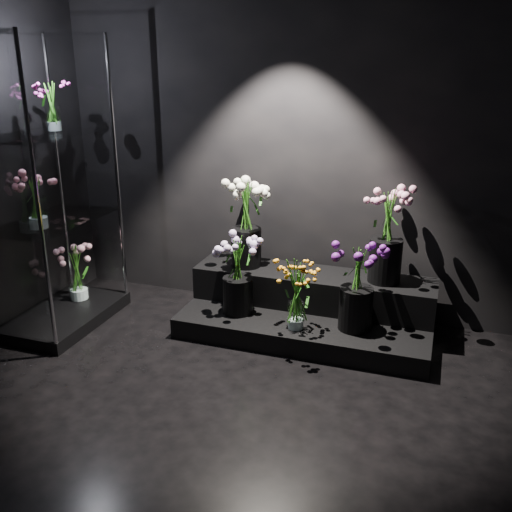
% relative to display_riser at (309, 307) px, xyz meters
% --- Properties ---
extents(floor, '(4.00, 4.00, 0.00)m').
position_rel_display_riser_xyz_m(floor, '(-0.21, -1.62, -0.18)').
color(floor, black).
rests_on(floor, ground).
extents(wall_back, '(4.00, 0.00, 4.00)m').
position_rel_display_riser_xyz_m(wall_back, '(-0.21, 0.38, 1.22)').
color(wall_back, black).
rests_on(wall_back, floor).
extents(display_riser, '(1.90, 0.84, 0.42)m').
position_rel_display_riser_xyz_m(display_riser, '(0.00, 0.00, 0.00)').
color(display_riser, black).
rests_on(display_riser, floor).
extents(display_case, '(0.60, 1.00, 2.21)m').
position_rel_display_riser_xyz_m(display_case, '(-1.89, -0.53, 0.93)').
color(display_case, black).
rests_on(display_case, floor).
extents(bouquet_orange_bells, '(0.33, 0.33, 0.56)m').
position_rel_display_riser_xyz_m(bouquet_orange_bells, '(-0.01, -0.35, 0.27)').
color(bouquet_orange_bells, white).
rests_on(bouquet_orange_bells, display_riser).
extents(bouquet_lilac, '(0.36, 0.36, 0.60)m').
position_rel_display_riser_xyz_m(bouquet_lilac, '(-0.51, -0.22, 0.33)').
color(bouquet_lilac, black).
rests_on(bouquet_lilac, display_riser).
extents(bouquet_purple, '(0.42, 0.42, 0.62)m').
position_rel_display_riser_xyz_m(bouquet_purple, '(0.40, -0.21, 0.34)').
color(bouquet_purple, black).
rests_on(bouquet_purple, display_riser).
extents(bouquet_cream_roses, '(0.51, 0.51, 0.72)m').
position_rel_display_riser_xyz_m(bouquet_cream_roses, '(-0.56, 0.11, 0.68)').
color(bouquet_cream_roses, black).
rests_on(bouquet_cream_roses, display_riser).
extents(bouquet_pink_roses, '(0.43, 0.43, 0.71)m').
position_rel_display_riser_xyz_m(bouquet_pink_roses, '(0.55, 0.12, 0.65)').
color(bouquet_pink_roses, black).
rests_on(bouquet_pink_roses, display_riser).
extents(bouquet_case_pink, '(0.34, 0.34, 0.40)m').
position_rel_display_riser_xyz_m(bouquet_case_pink, '(-1.85, -0.75, 0.90)').
color(bouquet_case_pink, white).
rests_on(bouquet_case_pink, display_case).
extents(bouquet_case_magenta, '(0.28, 0.28, 0.35)m').
position_rel_display_riser_xyz_m(bouquet_case_magenta, '(-1.91, -0.38, 1.52)').
color(bouquet_case_magenta, white).
rests_on(bouquet_case_magenta, display_case).
extents(bouquet_case_base_pink, '(0.43, 0.43, 0.47)m').
position_rel_display_riser_xyz_m(bouquet_case_base_pink, '(-1.92, -0.30, 0.17)').
color(bouquet_case_base_pink, white).
rests_on(bouquet_case_base_pink, display_case).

